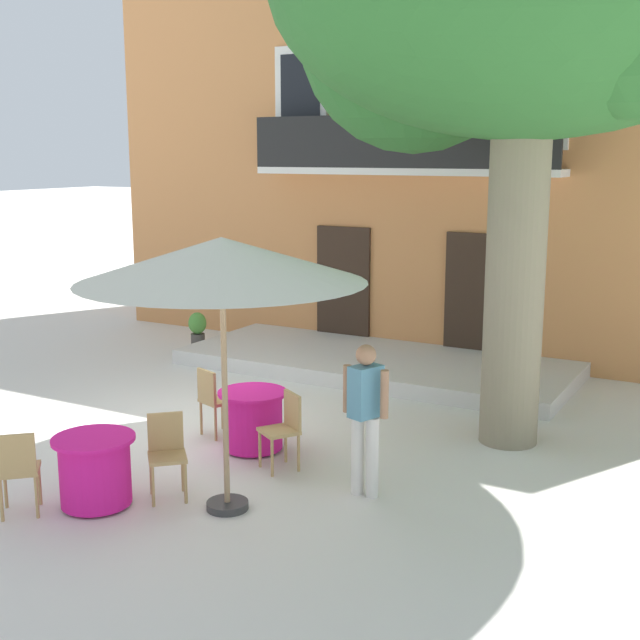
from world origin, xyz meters
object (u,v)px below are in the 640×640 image
(cafe_table_middle, at_px, (95,470))
(cafe_umbrella, at_px, (222,261))
(cafe_chair_middle_0, at_px, (167,449))
(cafe_chair_middle_1, at_px, (18,467))
(ground_planter_left, at_px, (198,328))
(cafe_table_near_tree, at_px, (253,420))
(pedestrian_near_entrance, at_px, (365,411))
(cafe_chair_near_tree_1, at_px, (214,397))
(cafe_chair_near_tree_0, at_px, (285,425))

(cafe_table_middle, height_order, cafe_umbrella, cafe_umbrella)
(cafe_chair_middle_0, relative_size, cafe_umbrella, 0.31)
(cafe_chair_middle_1, height_order, cafe_umbrella, cafe_umbrella)
(cafe_table_middle, distance_m, cafe_chair_middle_0, 0.77)
(cafe_chair_middle_0, xyz_separation_m, ground_planter_left, (-4.00, 5.77, -0.14))
(cafe_table_near_tree, bearing_deg, cafe_table_middle, -102.81)
(cafe_chair_middle_1, distance_m, pedestrian_near_entrance, 3.62)
(cafe_chair_middle_0, bearing_deg, pedestrian_near_entrance, 29.74)
(cafe_chair_near_tree_1, xyz_separation_m, cafe_chair_middle_0, (0.72, -1.83, 0.00))
(cafe_chair_near_tree_0, height_order, cafe_chair_middle_0, same)
(cafe_chair_middle_0, bearing_deg, cafe_chair_middle_1, -131.18)
(cafe_chair_middle_1, xyz_separation_m, ground_planter_left, (-3.00, 6.91, -0.14))
(cafe_chair_middle_0, height_order, ground_planter_left, cafe_chair_middle_0)
(cafe_chair_near_tree_0, bearing_deg, cafe_chair_middle_1, -124.40)
(pedestrian_near_entrance, bearing_deg, cafe_chair_near_tree_1, 163.28)
(cafe_table_near_tree, relative_size, cafe_chair_middle_0, 0.95)
(cafe_chair_middle_1, relative_size, ground_planter_left, 1.32)
(cafe_table_middle, height_order, pedestrian_near_entrance, pedestrian_near_entrance)
(cafe_chair_near_tree_1, bearing_deg, cafe_table_near_tree, -14.02)
(ground_planter_left, bearing_deg, pedestrian_near_entrance, -38.85)
(cafe_chair_near_tree_1, distance_m, cafe_umbrella, 3.12)
(cafe_chair_near_tree_0, height_order, cafe_table_middle, cafe_chair_near_tree_0)
(cafe_umbrella, relative_size, pedestrian_near_entrance, 1.72)
(cafe_umbrella, bearing_deg, cafe_chair_middle_1, -146.27)
(cafe_chair_middle_0, bearing_deg, cafe_chair_near_tree_1, 111.50)
(cafe_chair_near_tree_0, height_order, cafe_chair_near_tree_1, same)
(cafe_umbrella, bearing_deg, cafe_table_middle, -154.31)
(cafe_chair_near_tree_1, distance_m, cafe_table_middle, 2.42)
(cafe_table_middle, relative_size, ground_planter_left, 1.25)
(cafe_chair_near_tree_0, bearing_deg, cafe_table_near_tree, 153.40)
(cafe_table_middle, distance_m, ground_planter_left, 7.24)
(cafe_chair_middle_1, bearing_deg, cafe_umbrella, 33.73)
(cafe_chair_middle_1, relative_size, cafe_umbrella, 0.31)
(cafe_table_middle, bearing_deg, ground_planter_left, 118.91)
(cafe_chair_near_tree_1, distance_m, ground_planter_left, 5.12)
(pedestrian_near_entrance, bearing_deg, ground_planter_left, 141.15)
(cafe_chair_near_tree_0, distance_m, cafe_umbrella, 2.44)
(cafe_chair_middle_0, bearing_deg, cafe_umbrella, 2.64)
(cafe_chair_middle_1, relative_size, pedestrian_near_entrance, 0.54)
(cafe_chair_middle_1, distance_m, ground_planter_left, 7.53)
(cafe_chair_near_tree_0, distance_m, cafe_chair_middle_0, 1.48)
(cafe_chair_middle_0, distance_m, ground_planter_left, 7.02)
(cafe_table_middle, xyz_separation_m, cafe_umbrella, (1.25, 0.60, 2.22))
(cafe_chair_near_tree_1, bearing_deg, pedestrian_near_entrance, -16.72)
(cafe_table_near_tree, relative_size, cafe_chair_middle_1, 0.95)
(cafe_umbrella, xyz_separation_m, pedestrian_near_entrance, (1.09, 1.02, -1.66))
(cafe_table_near_tree, bearing_deg, cafe_chair_middle_0, -90.33)
(cafe_chair_near_tree_0, relative_size, cafe_chair_near_tree_1, 1.00)
(cafe_chair_middle_0, distance_m, cafe_umbrella, 2.22)
(cafe_chair_middle_0, bearing_deg, cafe_table_near_tree, 89.67)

